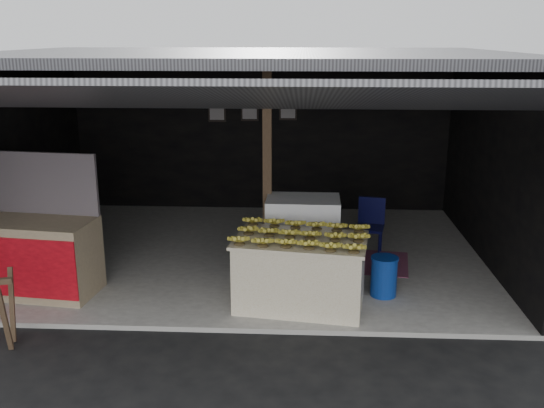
# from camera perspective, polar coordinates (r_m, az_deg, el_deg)

# --- Properties ---
(ground) EXTENTS (80.00, 80.00, 0.00)m
(ground) POSITION_cam_1_polar(r_m,az_deg,el_deg) (6.99, -3.88, -12.03)
(ground) COLOR black
(ground) RESTS_ON ground
(concrete_slab) EXTENTS (7.00, 5.00, 0.06)m
(concrete_slab) POSITION_cam_1_polar(r_m,az_deg,el_deg) (9.26, -2.06, -4.68)
(concrete_slab) COLOR gray
(concrete_slab) RESTS_ON ground
(shophouse) EXTENTS (7.40, 7.29, 3.02)m
(shophouse) POSITION_cam_1_polar(r_m,az_deg,el_deg) (9.07, -2.01, 8.40)
(shophouse) COLOR black
(shophouse) RESTS_ON ground
(banana_table) EXTENTS (1.68, 1.17, 0.86)m
(banana_table) POSITION_cam_1_polar(r_m,az_deg,el_deg) (7.33, 2.68, -6.42)
(banana_table) COLOR silver
(banana_table) RESTS_ON concrete_slab
(banana_pile) EXTENTS (1.54, 1.06, 0.17)m
(banana_pile) POSITION_cam_1_polar(r_m,az_deg,el_deg) (7.16, 2.73, -2.63)
(banana_pile) COLOR gold
(banana_pile) RESTS_ON banana_table
(white_crate) EXTENTS (0.99, 0.68, 1.08)m
(white_crate) POSITION_cam_1_polar(r_m,az_deg,el_deg) (8.23, 2.90, -3.09)
(white_crate) COLOR white
(white_crate) RESTS_ON concrete_slab
(neighbor_stall) EXTENTS (1.79, 0.97, 1.76)m
(neighbor_stall) POSITION_cam_1_polar(r_m,az_deg,el_deg) (8.28, -21.99, -4.27)
(neighbor_stall) COLOR #998466
(neighbor_stall) RESTS_ON concrete_slab
(water_barrel) EXTENTS (0.33, 0.33, 0.48)m
(water_barrel) POSITION_cam_1_polar(r_m,az_deg,el_deg) (7.80, 10.48, -6.81)
(water_barrel) COLOR navy
(water_barrel) RESTS_ON concrete_slab
(plastic_chair) EXTENTS (0.47, 0.47, 0.84)m
(plastic_chair) POSITION_cam_1_polar(r_m,az_deg,el_deg) (9.16, 9.27, -1.62)
(plastic_chair) COLOR black
(plastic_chair) RESTS_ON concrete_slab
(magenta_rug) EXTENTS (1.63, 1.21, 0.01)m
(magenta_rug) POSITION_cam_1_polar(r_m,az_deg,el_deg) (8.94, 7.85, -5.34)
(magenta_rug) COLOR maroon
(magenta_rug) RESTS_ON concrete_slab
(picture_frames) EXTENTS (1.62, 0.04, 0.46)m
(picture_frames) POSITION_cam_1_polar(r_m,az_deg,el_deg) (11.16, -1.94, 8.89)
(picture_frames) COLOR black
(picture_frames) RESTS_ON shophouse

